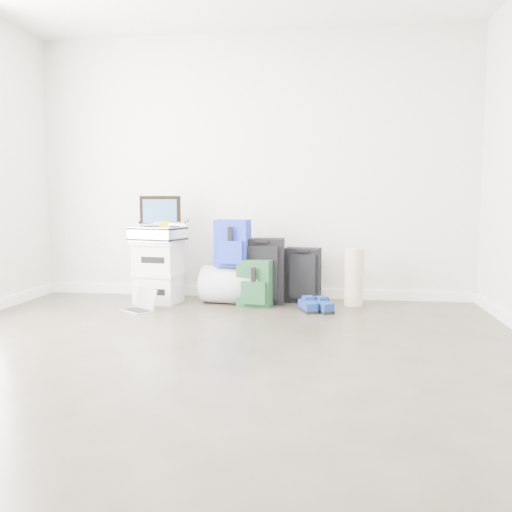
# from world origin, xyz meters

# --- Properties ---
(ground) EXTENTS (5.00, 5.00, 0.00)m
(ground) POSITION_xyz_m (0.00, 0.00, 0.00)
(ground) COLOR #312B24
(ground) RESTS_ON ground
(room_envelope) EXTENTS (4.52, 5.02, 2.71)m
(room_envelope) POSITION_xyz_m (0.00, 0.02, 1.72)
(room_envelope) COLOR silver
(room_envelope) RESTS_ON ground
(boxes_stack) EXTENTS (0.48, 0.41, 0.62)m
(boxes_stack) POSITION_xyz_m (-0.89, 2.06, 0.31)
(boxes_stack) COLOR silver
(boxes_stack) RESTS_ON ground
(briefcase) EXTENTS (0.55, 0.47, 0.14)m
(briefcase) POSITION_xyz_m (-0.89, 2.06, 0.69)
(briefcase) COLOR #B2B2B7
(briefcase) RESTS_ON boxes_stack
(painting) EXTENTS (0.39, 0.16, 0.30)m
(painting) POSITION_xyz_m (-0.89, 2.16, 0.91)
(painting) COLOR black
(painting) RESTS_ON briefcase
(drone) EXTENTS (0.53, 0.53, 0.06)m
(drone) POSITION_xyz_m (-0.81, 2.04, 0.78)
(drone) COLOR gold
(drone) RESTS_ON briefcase
(duffel_bag) EXTENTS (0.65, 0.45, 0.37)m
(duffel_bag) POSITION_xyz_m (-0.15, 2.11, 0.19)
(duffel_bag) COLOR #9CA0A4
(duffel_bag) RESTS_ON ground
(blue_backpack) EXTENTS (0.35, 0.27, 0.46)m
(blue_backpack) POSITION_xyz_m (-0.15, 2.08, 0.59)
(blue_backpack) COLOR #182C9C
(blue_backpack) RESTS_ON duffel_bag
(large_suitcase) EXTENTS (0.43, 0.29, 0.64)m
(large_suitcase) POSITION_xyz_m (0.15, 2.15, 0.32)
(large_suitcase) COLOR black
(large_suitcase) RESTS_ON ground
(green_backpack) EXTENTS (0.35, 0.28, 0.45)m
(green_backpack) POSITION_xyz_m (0.09, 2.00, 0.22)
(green_backpack) COLOR #123417
(green_backpack) RESTS_ON ground
(carry_on) EXTENTS (0.37, 0.26, 0.54)m
(carry_on) POSITION_xyz_m (0.53, 2.27, 0.27)
(carry_on) COLOR black
(carry_on) RESTS_ON ground
(shoes) EXTENTS (0.35, 0.31, 0.09)m
(shoes) POSITION_xyz_m (0.66, 1.82, 0.05)
(shoes) COLOR black
(shoes) RESTS_ON ground
(rolled_rug) EXTENTS (0.18, 0.18, 0.55)m
(rolled_rug) POSITION_xyz_m (1.03, 2.17, 0.27)
(rolled_rug) COLOR tan
(rolled_rug) RESTS_ON ground
(laptop) EXTENTS (0.36, 0.34, 0.21)m
(laptop) POSITION_xyz_m (-0.92, 1.64, 0.05)
(laptop) COLOR silver
(laptop) RESTS_ON ground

